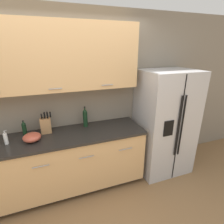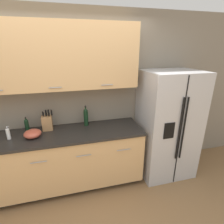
# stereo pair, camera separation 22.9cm
# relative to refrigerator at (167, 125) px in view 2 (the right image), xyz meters

# --- Properties ---
(wall_back) EXTENTS (10.00, 0.39, 2.60)m
(wall_back) POSITION_rel_refrigerator_xyz_m (-1.56, 0.33, 0.64)
(wall_back) COLOR gray
(wall_back) RESTS_ON ground_plane
(counter_unit) EXTENTS (2.37, 0.64, 0.92)m
(counter_unit) POSITION_rel_refrigerator_xyz_m (-1.68, 0.04, -0.41)
(counter_unit) COLOR black
(counter_unit) RESTS_ON ground_plane
(refrigerator) EXTENTS (0.87, 0.73, 1.75)m
(refrigerator) POSITION_rel_refrigerator_xyz_m (0.00, 0.00, 0.00)
(refrigerator) COLOR #B2B2B5
(refrigerator) RESTS_ON ground_plane
(knife_block) EXTENTS (0.16, 0.10, 0.31)m
(knife_block) POSITION_rel_refrigerator_xyz_m (-1.86, 0.19, 0.17)
(knife_block) COLOR #A87A4C
(knife_block) RESTS_ON counter_unit
(wine_bottle) EXTENTS (0.07, 0.07, 0.32)m
(wine_bottle) POSITION_rel_refrigerator_xyz_m (-1.30, 0.22, 0.19)
(wine_bottle) COLOR black
(wine_bottle) RESTS_ON counter_unit
(soap_dispenser) EXTENTS (0.05, 0.05, 0.19)m
(soap_dispenser) POSITION_rel_refrigerator_xyz_m (-2.34, 0.04, 0.12)
(soap_dispenser) COLOR white
(soap_dispenser) RESTS_ON counter_unit
(oil_bottle) EXTENTS (0.06, 0.06, 0.22)m
(oil_bottle) POSITION_rel_refrigerator_xyz_m (-2.14, 0.22, 0.15)
(oil_bottle) COLOR black
(oil_bottle) RESTS_ON counter_unit
(mixing_bowl) EXTENTS (0.23, 0.23, 0.11)m
(mixing_bowl) POSITION_rel_refrigerator_xyz_m (-2.04, 0.01, 0.10)
(mixing_bowl) COLOR #B24C38
(mixing_bowl) RESTS_ON counter_unit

